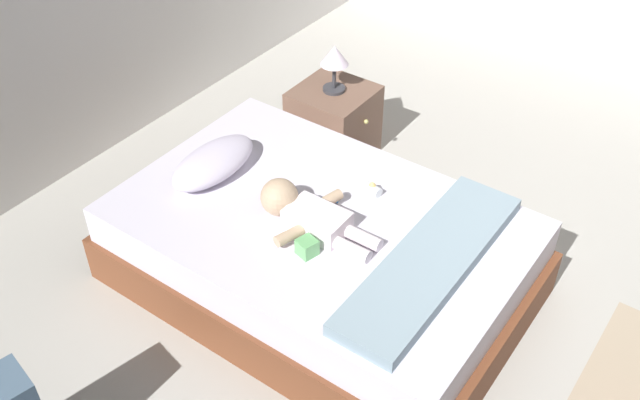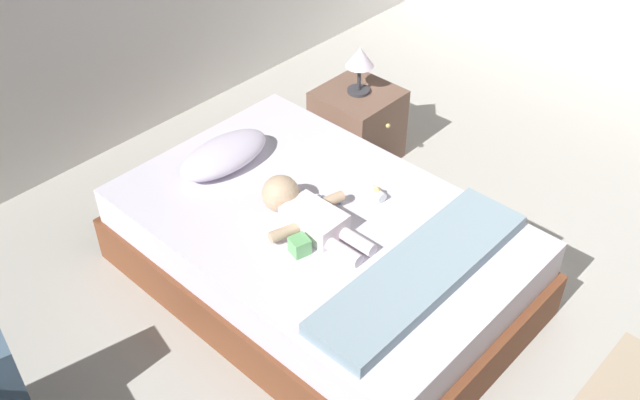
# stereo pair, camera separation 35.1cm
# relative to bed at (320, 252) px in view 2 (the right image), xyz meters

# --- Properties ---
(ground_plane) EXTENTS (8.00, 8.00, 0.00)m
(ground_plane) POSITION_rel_bed_xyz_m (0.23, -1.06, -0.24)
(ground_plane) COLOR #AFACA3
(bed) EXTENTS (1.36, 2.07, 0.48)m
(bed) POSITION_rel_bed_xyz_m (0.00, 0.00, 0.00)
(bed) COLOR brown
(bed) RESTS_ON ground_plane
(pillow) EXTENTS (0.55, 0.27, 0.14)m
(pillow) POSITION_rel_bed_xyz_m (-0.04, 0.66, 0.32)
(pillow) COLOR silver
(pillow) RESTS_ON bed
(baby) EXTENTS (0.48, 0.65, 0.19)m
(baby) POSITION_rel_bed_xyz_m (-0.09, 0.03, 0.32)
(baby) COLOR white
(baby) RESTS_ON bed
(toothbrush) EXTENTS (0.06, 0.13, 0.02)m
(toothbrush) POSITION_rel_bed_xyz_m (0.11, 0.05, 0.25)
(toothbrush) COLOR #3F8EDE
(toothbrush) RESTS_ON bed
(nightstand) EXTENTS (0.46, 0.49, 0.49)m
(nightstand) POSITION_rel_bed_xyz_m (1.01, 0.61, 0.01)
(nightstand) COLOR brown
(nightstand) RESTS_ON ground_plane
(lamp) EXTENTS (0.17, 0.17, 0.31)m
(lamp) POSITION_rel_bed_xyz_m (1.01, 0.61, 0.48)
(lamp) COLOR #333338
(lamp) RESTS_ON nightstand
(blanket) EXTENTS (1.22, 0.33, 0.07)m
(blanket) POSITION_rel_bed_xyz_m (-0.00, -0.62, 0.28)
(blanket) COLOR #889FAD
(blanket) RESTS_ON bed
(toy_block) EXTENTS (0.10, 0.10, 0.08)m
(toy_block) POSITION_rel_bed_xyz_m (-0.26, -0.11, 0.29)
(toy_block) COLOR #6AB66C
(toy_block) RESTS_ON bed
(baby_bottle) EXTENTS (0.07, 0.10, 0.08)m
(baby_bottle) POSITION_rel_bed_xyz_m (0.30, -0.12, 0.28)
(baby_bottle) COLOR white
(baby_bottle) RESTS_ON bed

